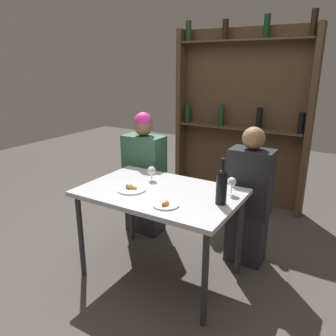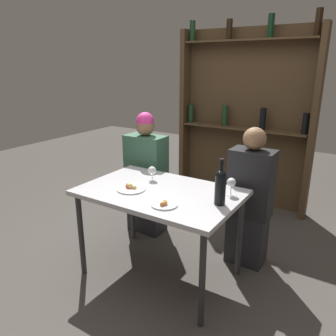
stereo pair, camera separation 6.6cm
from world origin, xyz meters
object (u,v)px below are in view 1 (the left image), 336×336
(wine_glass_0, at_px, (152,171))
(food_plate_1, at_px, (166,204))
(seated_person_left, at_px, (145,177))
(seated_person_right, at_px, (249,201))
(wine_glass_1, at_px, (232,182))
(wine_bottle, at_px, (222,185))
(food_plate_0, at_px, (131,188))

(wine_glass_0, xyz_separation_m, food_plate_1, (0.37, -0.38, -0.07))
(seated_person_left, height_order, seated_person_right, seated_person_left)
(food_plate_1, bearing_deg, wine_glass_1, 54.04)
(wine_glass_0, relative_size, wine_glass_1, 0.91)
(food_plate_1, bearing_deg, seated_person_right, 65.82)
(food_plate_1, height_order, seated_person_left, seated_person_left)
(wine_glass_0, bearing_deg, wine_glass_1, 3.96)
(wine_bottle, bearing_deg, seated_person_left, 151.97)
(wine_glass_1, bearing_deg, seated_person_left, 161.39)
(wine_bottle, distance_m, wine_glass_0, 0.70)
(wine_glass_1, distance_m, seated_person_right, 0.44)
(wine_bottle, height_order, food_plate_0, wine_bottle)
(wine_bottle, distance_m, seated_person_left, 1.21)
(food_plate_1, relative_size, seated_person_right, 0.16)
(wine_bottle, distance_m, food_plate_0, 0.72)
(wine_glass_1, relative_size, seated_person_right, 0.11)
(wine_glass_1, height_order, seated_person_left, seated_person_left)
(wine_bottle, xyz_separation_m, food_plate_0, (-0.70, -0.11, -0.13))
(wine_glass_1, relative_size, food_plate_0, 0.59)
(seated_person_left, bearing_deg, food_plate_1, -47.06)
(wine_bottle, bearing_deg, wine_glass_1, 89.88)
(food_plate_1, bearing_deg, wine_bottle, 36.11)
(seated_person_left, xyz_separation_m, seated_person_right, (1.08, 0.00, -0.02))
(wine_bottle, relative_size, food_plate_1, 1.76)
(wine_glass_1, relative_size, food_plate_1, 0.71)
(seated_person_right, bearing_deg, seated_person_left, 180.00)
(wine_glass_0, relative_size, seated_person_left, 0.10)
(food_plate_0, distance_m, seated_person_right, 1.01)
(wine_glass_0, height_order, wine_glass_1, wine_glass_1)
(wine_bottle, relative_size, seated_person_right, 0.27)
(wine_bottle, distance_m, seated_person_right, 0.64)
(wine_bottle, height_order, food_plate_1, wine_bottle)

